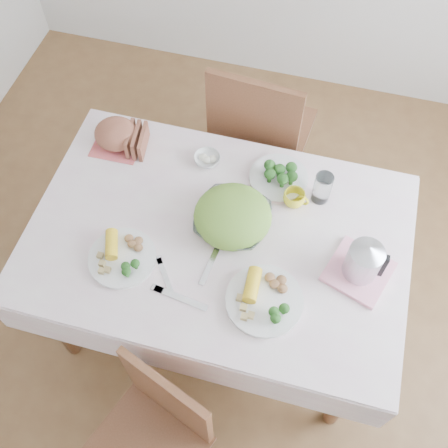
% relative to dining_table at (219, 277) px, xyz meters
% --- Properties ---
extents(floor, '(3.60, 3.60, 0.00)m').
position_rel_dining_table_xyz_m(floor, '(0.00, 0.00, -0.38)').
color(floor, brown).
rests_on(floor, ground).
extents(dining_table, '(1.40, 0.90, 0.75)m').
position_rel_dining_table_xyz_m(dining_table, '(0.00, 0.00, 0.00)').
color(dining_table, brown).
rests_on(dining_table, floor).
extents(tablecloth, '(1.50, 1.00, 0.01)m').
position_rel_dining_table_xyz_m(tablecloth, '(0.00, 0.00, 0.38)').
color(tablecloth, silver).
rests_on(tablecloth, dining_table).
extents(chair_far, '(0.50, 0.50, 1.02)m').
position_rel_dining_table_xyz_m(chair_far, '(0.02, 0.81, 0.09)').
color(chair_far, brown).
rests_on(chair_far, floor).
extents(salad_bowl, '(0.31, 0.31, 0.07)m').
position_rel_dining_table_xyz_m(salad_bowl, '(0.04, 0.06, 0.42)').
color(salad_bowl, white).
rests_on(salad_bowl, tablecloth).
extents(dinner_plate_left, '(0.27, 0.27, 0.02)m').
position_rel_dining_table_xyz_m(dinner_plate_left, '(-0.32, -0.20, 0.40)').
color(dinner_plate_left, white).
rests_on(dinner_plate_left, tablecloth).
extents(dinner_plate_right, '(0.36, 0.36, 0.02)m').
position_rel_dining_table_xyz_m(dinner_plate_right, '(0.24, -0.23, 0.40)').
color(dinner_plate_right, white).
rests_on(dinner_plate_right, tablecloth).
extents(broccoli_plate, '(0.32, 0.32, 0.02)m').
position_rel_dining_table_xyz_m(broccoli_plate, '(0.17, 0.33, 0.40)').
color(broccoli_plate, beige).
rests_on(broccoli_plate, tablecloth).
extents(napkin, '(0.21, 0.21, 0.00)m').
position_rel_dining_table_xyz_m(napkin, '(-0.55, 0.34, 0.39)').
color(napkin, '#DF5D5E').
rests_on(napkin, tablecloth).
extents(bread_loaf, '(0.23, 0.22, 0.11)m').
position_rel_dining_table_xyz_m(bread_loaf, '(-0.55, 0.34, 0.45)').
color(bread_loaf, brown).
rests_on(bread_loaf, napkin).
extents(fruit_bowl, '(0.12, 0.12, 0.04)m').
position_rel_dining_table_xyz_m(fruit_bowl, '(-0.14, 0.34, 0.40)').
color(fruit_bowl, white).
rests_on(fruit_bowl, tablecloth).
extents(yellow_mug, '(0.11, 0.11, 0.07)m').
position_rel_dining_table_xyz_m(yellow_mug, '(0.26, 0.22, 0.42)').
color(yellow_mug, yellow).
rests_on(yellow_mug, tablecloth).
extents(glass_tumbler, '(0.08, 0.08, 0.14)m').
position_rel_dining_table_xyz_m(glass_tumbler, '(0.36, 0.28, 0.45)').
color(glass_tumbler, white).
rests_on(glass_tumbler, tablecloth).
extents(pink_tray, '(0.28, 0.28, 0.02)m').
position_rel_dining_table_xyz_m(pink_tray, '(0.56, -0.02, 0.40)').
color(pink_tray, pink).
rests_on(pink_tray, tablecloth).
extents(electric_kettle, '(0.14, 0.14, 0.18)m').
position_rel_dining_table_xyz_m(electric_kettle, '(0.56, -0.02, 0.51)').
color(electric_kettle, '#B2B5BA').
rests_on(electric_kettle, pink_tray).
extents(fork_left, '(0.12, 0.15, 0.00)m').
position_rel_dining_table_xyz_m(fork_left, '(-0.14, -0.23, 0.39)').
color(fork_left, silver).
rests_on(fork_left, tablecloth).
extents(fork_right, '(0.04, 0.19, 0.00)m').
position_rel_dining_table_xyz_m(fork_right, '(0.01, -0.13, 0.39)').
color(fork_right, silver).
rests_on(fork_right, tablecloth).
extents(knife, '(0.22, 0.05, 0.00)m').
position_rel_dining_table_xyz_m(knife, '(-0.06, -0.30, 0.39)').
color(knife, silver).
rests_on(knife, tablecloth).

